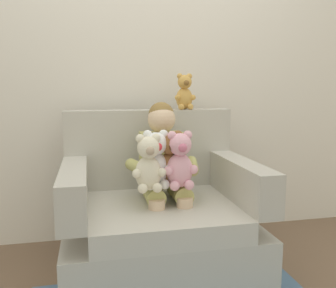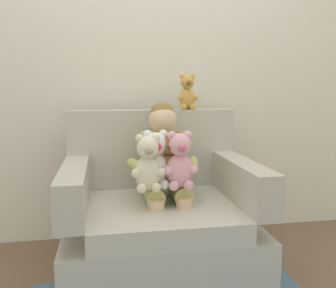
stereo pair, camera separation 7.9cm
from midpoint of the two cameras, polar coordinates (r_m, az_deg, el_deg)
ground_plane at (r=2.34m, az=-0.21°, el=-19.16°), size 8.00×8.00×0.00m
back_wall at (r=2.72m, az=-2.62°, el=12.97°), size 6.00×0.10×2.60m
armchair at (r=2.26m, az=-0.40°, el=-11.66°), size 1.11×0.89×0.95m
seated_child at (r=2.20m, az=0.48°, el=-3.13°), size 0.45×0.39×0.82m
plush_brown at (r=2.06m, az=1.50°, el=-2.59°), size 0.19×0.15×0.32m
plush_pink at (r=2.02m, az=2.94°, el=-2.79°), size 0.19×0.16×0.32m
plush_white at (r=2.04m, az=-0.85°, el=-2.65°), size 0.19×0.16×0.33m
plush_cream at (r=1.98m, az=-2.04°, el=-3.20°), size 0.19×0.15×0.31m
plush_honey_on_backrest at (r=2.49m, az=3.93°, el=7.99°), size 0.14×0.12×0.24m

